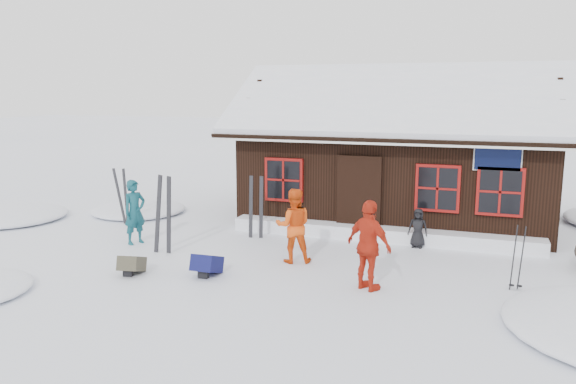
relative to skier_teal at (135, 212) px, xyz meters
name	(u,v)px	position (x,y,z in m)	size (l,w,h in m)	color
ground	(293,260)	(4.02, 0.01, -0.78)	(120.00, 120.00, 0.00)	white
mountain_hut	(399,164)	(5.52, 4.99, 0.80)	(8.90, 6.09, 4.42)	black
snow_drift	(380,233)	(5.52, 2.26, -0.60)	(7.60, 0.60, 0.35)	white
snow_mounds	(384,245)	(5.67, 1.88, -0.78)	(20.60, 13.20, 0.48)	white
skier_teal	(135,212)	(0.00, 0.00, 0.00)	(0.57, 0.37, 1.56)	#114954
skier_orange_left	(294,226)	(4.07, -0.13, 0.02)	(0.78, 0.61, 1.60)	#E54D10
skier_orange_right	(369,246)	(5.94, -1.31, 0.07)	(0.99, 0.41, 1.69)	red
skier_crouched	(418,228)	(6.46, 1.92, -0.31)	(0.46, 0.30, 0.93)	black
ski_pair_left	(163,216)	(1.09, -0.48, 0.09)	(0.56, 0.16, 1.85)	black
ski_pair_mid	(123,197)	(-1.48, 1.58, -0.02)	(0.58, 0.24, 1.61)	black
ski_pair_right	(256,208)	(2.54, 1.46, -0.02)	(0.39, 0.08, 1.63)	black
ski_poles	(517,259)	(8.52, -0.40, -0.19)	(0.23, 0.11, 1.27)	black
backpack_blue	(207,268)	(2.75, -1.58, -0.61)	(0.46, 0.61, 0.33)	#101348
backpack_olive	(132,267)	(1.28, -2.02, -0.63)	(0.41, 0.54, 0.29)	#423E2F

